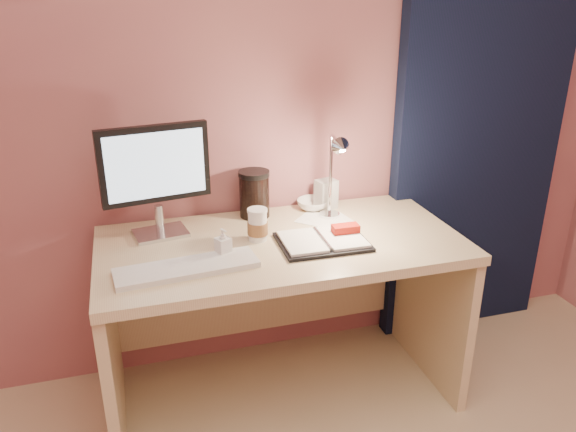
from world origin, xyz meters
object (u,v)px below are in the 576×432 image
object	(u,v)px
monitor	(155,171)
lotion_bottle	(223,243)
coffee_cup	(258,225)
dark_jar	(254,196)
product_box	(326,194)
keyboard	(187,268)
bowl	(313,204)
desk	(277,283)
desk_lamp	(341,170)
planner	(325,240)

from	to	relation	value
monitor	lotion_bottle	xyz separation A→B (m)	(0.21, -0.26, -0.21)
coffee_cup	lotion_bottle	world-z (taller)	coffee_cup
lotion_bottle	dark_jar	xyz separation A→B (m)	(0.20, 0.35, 0.04)
monitor	product_box	bearing A→B (deg)	-1.96
keyboard	bowl	distance (m)	0.74
lotion_bottle	bowl	bearing A→B (deg)	37.46
monitor	bowl	world-z (taller)	monitor
monitor	bowl	xyz separation A→B (m)	(0.67, 0.10, -0.24)
monitor	desk	bearing A→B (deg)	-23.25
monitor	keyboard	xyz separation A→B (m)	(0.06, -0.33, -0.25)
keyboard	desk_lamp	xyz separation A→B (m)	(0.65, 0.23, 0.23)
bowl	lotion_bottle	xyz separation A→B (m)	(-0.46, -0.35, 0.03)
planner	bowl	bearing A→B (deg)	79.58
coffee_cup	dark_jar	world-z (taller)	dark_jar
monitor	desk_lamp	bearing A→B (deg)	-17.36
lotion_bottle	dark_jar	size ratio (longest dim) A/B	0.60
monitor	coffee_cup	distance (m)	0.44
monitor	desk_lamp	size ratio (longest dim) A/B	1.17
lotion_bottle	desk_lamp	distance (m)	0.57
planner	bowl	distance (m)	0.36
planner	desk_lamp	size ratio (longest dim) A/B	0.89
keyboard	coffee_cup	xyz separation A→B (m)	(0.30, 0.18, 0.05)
lotion_bottle	desk_lamp	xyz separation A→B (m)	(0.51, 0.16, 0.18)
desk	coffee_cup	xyz separation A→B (m)	(-0.09, -0.04, 0.29)
dark_jar	product_box	bearing A→B (deg)	0.56
dark_jar	coffee_cup	bearing A→B (deg)	-100.60
desk	bowl	bearing A→B (deg)	42.89
dark_jar	product_box	world-z (taller)	dark_jar
desk	planner	xyz separation A→B (m)	(0.15, -0.14, 0.24)
desk	bowl	size ratio (longest dim) A/B	10.10
monitor	dark_jar	xyz separation A→B (m)	(0.40, 0.09, -0.17)
coffee_cup	dark_jar	xyz separation A→B (m)	(0.05, 0.24, 0.03)
keyboard	dark_jar	size ratio (longest dim) A/B	2.75
planner	product_box	world-z (taller)	product_box
keyboard	bowl	world-z (taller)	bowl
lotion_bottle	monitor	bearing A→B (deg)	128.38
desk	keyboard	size ratio (longest dim) A/B	2.84
desk	dark_jar	bearing A→B (deg)	101.57
keyboard	planner	xyz separation A→B (m)	(0.53, 0.08, 0.00)
desk_lamp	desk	bearing A→B (deg)	-172.77
bowl	lotion_bottle	size ratio (longest dim) A/B	1.29
monitor	dark_jar	distance (m)	0.45
dark_jar	desk	bearing A→B (deg)	-78.43
planner	desk_lamp	world-z (taller)	desk_lamp
keyboard	bowl	size ratio (longest dim) A/B	3.55
planner	lotion_bottle	distance (m)	0.39
desk_lamp	keyboard	bearing A→B (deg)	-155.18
coffee_cup	bowl	size ratio (longest dim) A/B	0.92
desk	coffee_cup	distance (m)	0.30
monitor	product_box	world-z (taller)	monitor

